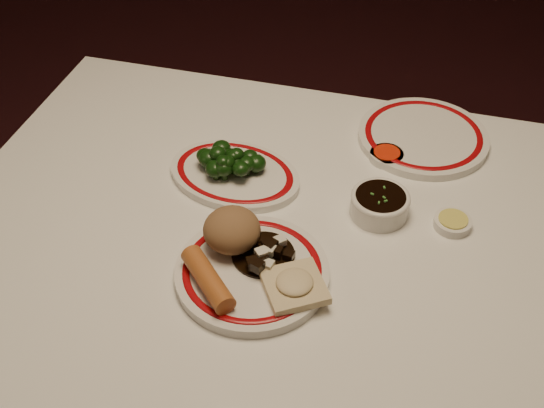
{
  "coord_description": "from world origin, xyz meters",
  "views": [
    {
      "loc": [
        0.18,
        -0.79,
        1.56
      ],
      "look_at": [
        -0.03,
        0.02,
        0.8
      ],
      "focal_mm": 45.0,
      "sensor_mm": 36.0,
      "label": 1
    }
  ],
  "objects_px": {
    "fried_wonton": "(295,285)",
    "broccoli_plate": "(235,174)",
    "soy_bowl": "(380,205)",
    "broccoli_pile": "(231,161)",
    "main_plate": "(252,272)",
    "spring_roll": "(208,279)",
    "stirfry_heap": "(263,252)",
    "dining_table": "(288,274)",
    "rice_mound": "(232,230)"
  },
  "relations": [
    {
      "from": "soy_bowl",
      "to": "fried_wonton",
      "type": "bearing_deg",
      "value": -113.82
    },
    {
      "from": "rice_mound",
      "to": "stirfry_heap",
      "type": "xyz_separation_m",
      "value": [
        0.06,
        -0.01,
        -0.02
      ]
    },
    {
      "from": "fried_wonton",
      "to": "soy_bowl",
      "type": "distance_m",
      "value": 0.24
    },
    {
      "from": "main_plate",
      "to": "soy_bowl",
      "type": "distance_m",
      "value": 0.26
    },
    {
      "from": "dining_table",
      "to": "spring_roll",
      "type": "distance_m",
      "value": 0.22
    },
    {
      "from": "broccoli_pile",
      "to": "stirfry_heap",
      "type": "bearing_deg",
      "value": -59.07
    },
    {
      "from": "spring_roll",
      "to": "stirfry_heap",
      "type": "bearing_deg",
      "value": 7.33
    },
    {
      "from": "main_plate",
      "to": "broccoli_plate",
      "type": "xyz_separation_m",
      "value": [
        -0.1,
        0.22,
        -0.0
      ]
    },
    {
      "from": "dining_table",
      "to": "soy_bowl",
      "type": "distance_m",
      "value": 0.2
    },
    {
      "from": "broccoli_pile",
      "to": "main_plate",
      "type": "bearing_deg",
      "value": -64.61
    },
    {
      "from": "dining_table",
      "to": "broccoli_pile",
      "type": "xyz_separation_m",
      "value": [
        -0.14,
        0.12,
        0.13
      ]
    },
    {
      "from": "stirfry_heap",
      "to": "broccoli_plate",
      "type": "distance_m",
      "value": 0.22
    },
    {
      "from": "main_plate",
      "to": "broccoli_pile",
      "type": "bearing_deg",
      "value": 115.39
    },
    {
      "from": "main_plate",
      "to": "spring_roll",
      "type": "distance_m",
      "value": 0.08
    },
    {
      "from": "fried_wonton",
      "to": "broccoli_pile",
      "type": "height_order",
      "value": "broccoli_pile"
    },
    {
      "from": "spring_roll",
      "to": "stirfry_heap",
      "type": "xyz_separation_m",
      "value": [
        0.06,
        0.08,
        -0.01
      ]
    },
    {
      "from": "stirfry_heap",
      "to": "soy_bowl",
      "type": "distance_m",
      "value": 0.23
    },
    {
      "from": "dining_table",
      "to": "fried_wonton",
      "type": "relative_size",
      "value": 9.83
    },
    {
      "from": "fried_wonton",
      "to": "broccoli_plate",
      "type": "height_order",
      "value": "fried_wonton"
    },
    {
      "from": "stirfry_heap",
      "to": "fried_wonton",
      "type": "bearing_deg",
      "value": -39.67
    },
    {
      "from": "dining_table",
      "to": "soy_bowl",
      "type": "relative_size",
      "value": 11.97
    },
    {
      "from": "rice_mound",
      "to": "spring_roll",
      "type": "xyz_separation_m",
      "value": [
        -0.01,
        -0.09,
        -0.02
      ]
    },
    {
      "from": "dining_table",
      "to": "main_plate",
      "type": "distance_m",
      "value": 0.15
    },
    {
      "from": "main_plate",
      "to": "stirfry_heap",
      "type": "relative_size",
      "value": 3.01
    },
    {
      "from": "stirfry_heap",
      "to": "broccoli_plate",
      "type": "bearing_deg",
      "value": 119.39
    },
    {
      "from": "dining_table",
      "to": "main_plate",
      "type": "height_order",
      "value": "main_plate"
    },
    {
      "from": "rice_mound",
      "to": "stirfry_heap",
      "type": "bearing_deg",
      "value": -13.21
    },
    {
      "from": "soy_bowl",
      "to": "broccoli_pile",
      "type": "bearing_deg",
      "value": 174.84
    },
    {
      "from": "dining_table",
      "to": "main_plate",
      "type": "bearing_deg",
      "value": -109.27
    },
    {
      "from": "broccoli_plate",
      "to": "soy_bowl",
      "type": "xyz_separation_m",
      "value": [
        0.27,
        -0.03,
        0.01
      ]
    },
    {
      "from": "spring_roll",
      "to": "fried_wonton",
      "type": "height_order",
      "value": "spring_roll"
    },
    {
      "from": "spring_roll",
      "to": "fried_wonton",
      "type": "relative_size",
      "value": 1.02
    },
    {
      "from": "fried_wonton",
      "to": "stirfry_heap",
      "type": "relative_size",
      "value": 1.18
    },
    {
      "from": "fried_wonton",
      "to": "stirfry_heap",
      "type": "distance_m",
      "value": 0.08
    },
    {
      "from": "broccoli_plate",
      "to": "soy_bowl",
      "type": "height_order",
      "value": "soy_bowl"
    },
    {
      "from": "dining_table",
      "to": "spring_roll",
      "type": "bearing_deg",
      "value": -120.44
    },
    {
      "from": "dining_table",
      "to": "rice_mound",
      "type": "distance_m",
      "value": 0.17
    },
    {
      "from": "fried_wonton",
      "to": "rice_mound",
      "type": "bearing_deg",
      "value": 150.95
    },
    {
      "from": "dining_table",
      "to": "main_plate",
      "type": "relative_size",
      "value": 3.83
    },
    {
      "from": "fried_wonton",
      "to": "broccoli_plate",
      "type": "xyz_separation_m",
      "value": [
        -0.17,
        0.25,
        -0.02
      ]
    },
    {
      "from": "dining_table",
      "to": "soy_bowl",
      "type": "bearing_deg",
      "value": 35.4
    },
    {
      "from": "stirfry_heap",
      "to": "broccoli_pile",
      "type": "relative_size",
      "value": 0.81
    },
    {
      "from": "main_plate",
      "to": "spring_roll",
      "type": "height_order",
      "value": "spring_roll"
    },
    {
      "from": "spring_roll",
      "to": "fried_wonton",
      "type": "bearing_deg",
      "value": -32.22
    },
    {
      "from": "dining_table",
      "to": "rice_mound",
      "type": "relative_size",
      "value": 12.94
    },
    {
      "from": "fried_wonton",
      "to": "broccoli_pile",
      "type": "xyz_separation_m",
      "value": [
        -0.18,
        0.25,
        0.01
      ]
    },
    {
      "from": "spring_roll",
      "to": "broccoli_plate",
      "type": "height_order",
      "value": "spring_roll"
    },
    {
      "from": "dining_table",
      "to": "rice_mound",
      "type": "bearing_deg",
      "value": -144.62
    },
    {
      "from": "main_plate",
      "to": "fried_wonton",
      "type": "xyz_separation_m",
      "value": [
        0.07,
        -0.02,
        0.02
      ]
    },
    {
      "from": "broccoli_pile",
      "to": "broccoli_plate",
      "type": "bearing_deg",
      "value": 8.87
    }
  ]
}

